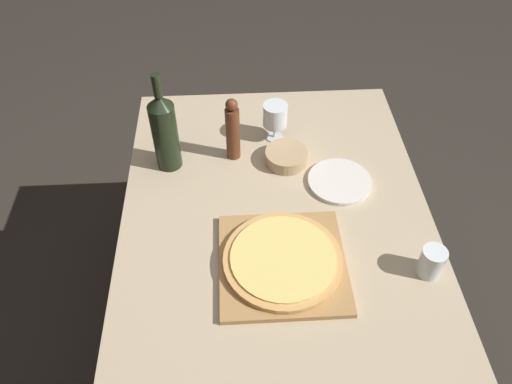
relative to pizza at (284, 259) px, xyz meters
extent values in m
plane|color=#2D2823|center=(0.00, 0.23, -0.77)|extent=(12.00, 12.00, 0.00)
cube|color=tan|center=(0.00, 0.23, -0.04)|extent=(0.97, 1.21, 0.03)
cylinder|color=brown|center=(-0.43, 0.78, -0.41)|extent=(0.06, 0.06, 0.71)
cylinder|color=brown|center=(0.42, 0.78, -0.41)|extent=(0.06, 0.06, 0.71)
cube|color=#A87A47|center=(0.00, 0.00, -0.02)|extent=(0.36, 0.36, 0.02)
cylinder|color=tan|center=(0.00, 0.00, 0.00)|extent=(0.34, 0.34, 0.02)
cylinder|color=#E0C66B|center=(0.00, 0.00, 0.01)|extent=(0.30, 0.30, 0.01)
cylinder|color=black|center=(-0.35, 0.44, 0.09)|extent=(0.09, 0.09, 0.24)
cone|color=black|center=(-0.35, 0.44, 0.23)|extent=(0.09, 0.09, 0.04)
cylinder|color=black|center=(-0.35, 0.44, 0.29)|extent=(0.03, 0.03, 0.08)
cylinder|color=#5B2D19|center=(-0.13, 0.47, 0.07)|extent=(0.05, 0.05, 0.20)
sphere|color=#5B2D19|center=(-0.13, 0.47, 0.19)|extent=(0.04, 0.04, 0.04)
cylinder|color=silver|center=(0.02, 0.56, -0.03)|extent=(0.06, 0.06, 0.00)
cylinder|color=silver|center=(0.02, 0.56, 0.00)|extent=(0.01, 0.01, 0.06)
cylinder|color=silver|center=(0.02, 0.56, 0.07)|extent=(0.09, 0.09, 0.08)
cylinder|color=tan|center=(0.05, 0.43, -0.01)|extent=(0.15, 0.15, 0.05)
cylinder|color=silver|center=(0.41, -0.04, 0.02)|extent=(0.07, 0.07, 0.09)
cylinder|color=silver|center=(0.22, 0.32, -0.02)|extent=(0.21, 0.21, 0.01)
camera|label=1|loc=(-0.12, -0.82, 1.16)|focal=35.00mm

